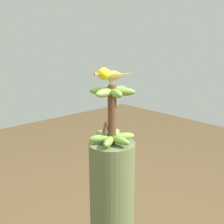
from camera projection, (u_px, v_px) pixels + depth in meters
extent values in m
cylinder|color=brown|center=(112.00, 115.00, 1.39)|extent=(0.04, 0.04, 0.30)
ellipsoid|color=#76A238|center=(124.00, 136.00, 1.43)|extent=(0.09, 0.12, 0.04)
ellipsoid|color=olive|center=(115.00, 134.00, 1.48)|extent=(0.10, 0.12, 0.04)
ellipsoid|color=#70904C|center=(104.00, 135.00, 1.46)|extent=(0.12, 0.04, 0.04)
ellipsoid|color=#6F9B3F|center=(100.00, 139.00, 1.41)|extent=(0.09, 0.12, 0.04)
ellipsoid|color=olive|center=(109.00, 142.00, 1.36)|extent=(0.10, 0.12, 0.04)
ellipsoid|color=olive|center=(121.00, 140.00, 1.38)|extent=(0.12, 0.04, 0.04)
ellipsoid|color=#7DA04A|center=(104.00, 93.00, 1.32)|extent=(0.06, 0.12, 0.04)
ellipsoid|color=#6F9F40|center=(116.00, 93.00, 1.31)|extent=(0.12, 0.08, 0.04)
ellipsoid|color=olive|center=(123.00, 92.00, 1.35)|extent=(0.12, 0.10, 0.04)
ellipsoid|color=olive|center=(119.00, 90.00, 1.40)|extent=(0.06, 0.12, 0.04)
ellipsoid|color=#759B42|center=(108.00, 90.00, 1.41)|extent=(0.12, 0.08, 0.04)
ellipsoid|color=#75A041|center=(101.00, 91.00, 1.37)|extent=(0.12, 0.10, 0.04)
cone|color=brown|center=(105.00, 127.00, 1.40)|extent=(0.04, 0.04, 0.06)
cylinder|color=#C68933|center=(111.00, 83.00, 1.36)|extent=(0.01, 0.00, 0.02)
cylinder|color=#C68933|center=(113.00, 83.00, 1.34)|extent=(0.01, 0.00, 0.02)
ellipsoid|color=yellow|center=(112.00, 76.00, 1.34)|extent=(0.06, 0.10, 0.05)
ellipsoid|color=olive|center=(111.00, 75.00, 1.36)|extent=(0.02, 0.07, 0.03)
ellipsoid|color=olive|center=(115.00, 76.00, 1.33)|extent=(0.02, 0.07, 0.03)
cube|color=olive|center=(125.00, 74.00, 1.38)|extent=(0.04, 0.07, 0.01)
sphere|color=yellow|center=(104.00, 74.00, 1.32)|extent=(0.06, 0.06, 0.06)
sphere|color=black|center=(105.00, 73.00, 1.30)|extent=(0.01, 0.01, 0.01)
cone|color=orange|center=(97.00, 74.00, 1.30)|extent=(0.03, 0.03, 0.02)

